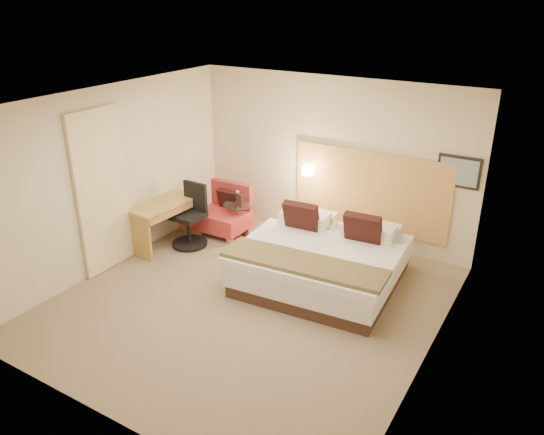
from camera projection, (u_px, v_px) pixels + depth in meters
The scene contains 19 objects.
floor at pixel (249, 302), 7.23m from camera, with size 4.80×5.00×0.02m, color #806E56.
ceiling at pixel (245, 102), 6.15m from camera, with size 4.80×5.00×0.02m, color white.
wall_back at pixel (332, 160), 8.66m from camera, with size 4.80×0.02×2.70m, color beige.
wall_front at pixel (92, 303), 4.71m from camera, with size 4.80×0.02×2.70m, color beige.
wall_left at pixel (111, 178), 7.83m from camera, with size 0.02×5.00×2.70m, color beige.
wall_right at pixel (439, 256), 5.55m from camera, with size 0.02×5.00×2.70m, color beige.
headboard_panel at pixel (369, 191), 8.46m from camera, with size 2.60×0.04×1.30m, color tan.
art_frame at pixel (459, 172), 7.63m from camera, with size 0.62×0.03×0.47m, color black.
art_canvas at pixel (459, 172), 7.61m from camera, with size 0.54×0.01×0.39m, color gray.
lamp_arm at pixel (310, 169), 8.84m from camera, with size 0.02×0.02×0.12m, color silver.
lamp_shade at pixel (308, 170), 8.79m from camera, with size 0.15×0.15×0.15m, color #F5E4BF.
curtain at pixel (102, 192), 7.66m from camera, with size 0.06×0.90×2.42m, color beige.
bottle_a at pixel (238, 197), 8.99m from camera, with size 0.06×0.06×0.21m, color #85B4CD.
menu_folder at pixel (240, 200), 8.81m from camera, with size 0.13×0.05×0.23m, color #361B16.
bed at pixel (323, 260), 7.61m from camera, with size 2.30×2.25×1.06m.
lounge_chair at pixel (225, 214), 9.17m from camera, with size 0.81×0.72×0.85m.
side_table at pixel (239, 218), 9.06m from camera, with size 0.63×0.63×0.57m.
desk at pixel (165, 212), 8.59m from camera, with size 0.64×1.26×0.76m.
desk_chair at pixel (191, 221), 8.69m from camera, with size 0.60×0.60×1.03m.
Camera 1 is at (3.44, -5.13, 3.93)m, focal length 35.00 mm.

